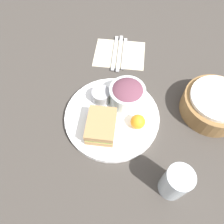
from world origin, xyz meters
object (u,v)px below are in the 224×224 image
drink_glass (175,183)px  sandwich (101,126)px  knife (120,53)px  spoon (124,53)px  bread_basket (214,104)px  fork (115,53)px  plate (112,117)px  dressing_cup (101,96)px  salad_bowl (127,94)px

drink_glass → sandwich: bearing=-124.3°
knife → spoon: bearing=-90.0°
bread_basket → fork: (-0.21, -0.33, -0.03)m
sandwich → plate: bearing=154.7°
dressing_cup → spoon: size_ratio=0.37×
salad_bowl → bread_basket: size_ratio=0.57×
drink_glass → fork: bearing=-156.9°
plate → spoon: size_ratio=1.83×
plate → salad_bowl: bearing=146.8°
fork → knife: (-0.00, 0.02, 0.00)m
drink_glass → bread_basket: bearing=153.3°
drink_glass → fork: size_ratio=0.64×
salad_bowl → drink_glass: 0.29m
plate → drink_glass: (0.19, 0.18, 0.05)m
dressing_cup → drink_glass: (0.25, 0.22, 0.02)m
sandwich → salad_bowl: 0.13m
sandwich → fork: sandwich is taller
knife → plate: bearing=-180.0°
plate → drink_glass: 0.27m
drink_glass → knife: drink_glass is taller
salad_bowl → fork: 0.23m
spoon → plate: bearing=176.3°
plate → knife: 0.28m
drink_glass → knife: 0.51m
fork → knife: bearing=-90.0°
drink_glass → knife: (-0.47, -0.18, -0.05)m
dressing_cup → drink_glass: size_ratio=0.51×
salad_bowl → spoon: 0.23m
sandwich → knife: 0.34m
salad_bowl → spoon: (-0.22, -0.03, -0.05)m
fork → spoon: 0.04m
sandwich → dressing_cup: bearing=-171.8°
sandwich → salad_bowl: (-0.11, 0.07, 0.01)m
plate → drink_glass: bearing=42.9°
fork → spoon: size_ratio=1.11×
dressing_cup → bread_basket: size_ratio=0.30×
plate → bread_basket: bread_basket is taller
plate → knife: bearing=-178.9°
knife → drink_glass: bearing=-159.8°
bread_basket → drink_glass: bearing=-26.7°
bread_basket → spoon: bread_basket is taller
knife → spoon: same height
drink_glass → spoon: drink_glass is taller
dressing_cup → drink_glass: 0.33m
drink_glass → fork: drink_glass is taller
dressing_cup → fork: dressing_cup is taller
fork → spoon: bearing=-90.0°
spoon → drink_glass: bearing=-161.7°
knife → salad_bowl: bearing=-169.4°
salad_bowl → knife: salad_bowl is taller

